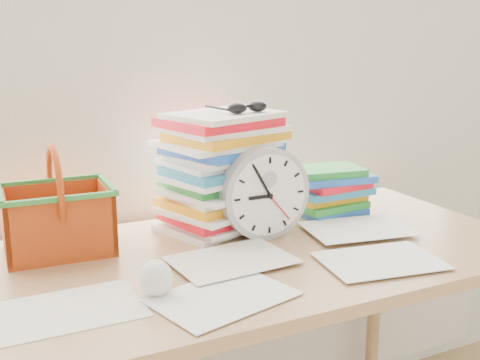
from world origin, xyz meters
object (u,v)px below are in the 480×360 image
paper_stack (220,170)px  basket (56,200)px  desk (247,281)px  book_stack (329,190)px  clock (264,193)px

paper_stack → basket: 0.43m
basket → desk: bearing=-24.5°
paper_stack → book_stack: paper_stack is taller
desk → book_stack: (0.36, 0.18, 0.14)m
paper_stack → book_stack: 0.34m
clock → basket: 0.50m
paper_stack → book_stack: size_ratio=1.33×
clock → book_stack: (0.27, 0.10, -0.05)m
paper_stack → clock: 0.15m
clock → basket: (-0.49, 0.13, 0.01)m
paper_stack → book_stack: (0.33, -0.03, -0.09)m
desk → basket: size_ratio=5.50×
desk → basket: (-0.40, 0.21, 0.20)m
desk → paper_stack: 0.31m
desk → clock: size_ratio=5.94×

